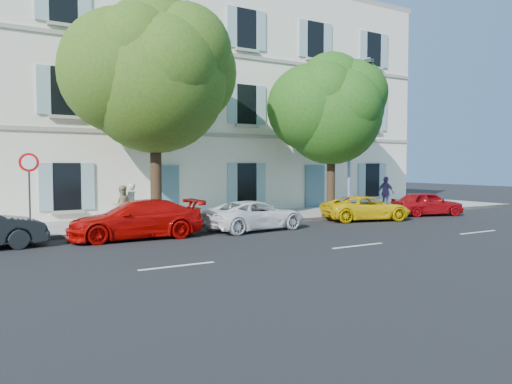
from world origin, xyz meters
TOP-DOWN VIEW (x-y plane):
  - ground at (0.00, 0.00)m, footprint 90.00×90.00m
  - sidewalk at (0.00, 4.45)m, footprint 36.00×4.50m
  - kerb at (0.00, 2.28)m, footprint 36.00×0.16m
  - building at (0.00, 10.20)m, footprint 28.00×7.00m
  - car_red_coupe at (-5.42, 1.07)m, footprint 4.63×2.07m
  - car_white_coupe at (-0.79, 0.89)m, footprint 4.30×2.35m
  - car_yellow_supercar at (5.27, 1.15)m, footprint 4.38×2.88m
  - car_red_hatchback at (9.35, 1.15)m, footprint 3.79×2.37m
  - tree_left at (-3.84, 3.44)m, footprint 5.65×5.65m
  - tree_right at (5.02, 3.34)m, footprint 4.86×4.86m
  - road_sign at (-8.52, 2.81)m, footprint 0.64×0.15m
  - street_lamp at (5.88, 2.86)m, footprint 0.27×1.57m
  - pedestrian_a at (-4.58, 4.34)m, footprint 0.71×0.66m
  - pedestrian_b at (-5.04, 4.02)m, footprint 0.93×0.85m
  - pedestrian_c at (9.28, 3.85)m, footprint 0.53×1.06m

SIDE VIEW (x-z plane):
  - ground at x=0.00m, z-range 0.00..0.00m
  - sidewalk at x=0.00m, z-range 0.00..0.15m
  - kerb at x=0.00m, z-range 0.00..0.16m
  - car_yellow_supercar at x=5.27m, z-range 0.00..1.12m
  - car_white_coupe at x=-0.79m, z-range 0.00..1.14m
  - car_red_hatchback at x=9.35m, z-range 0.00..1.20m
  - car_red_coupe at x=-5.42m, z-range 0.00..1.32m
  - pedestrian_b at x=-5.04m, z-range 0.15..1.71m
  - pedestrian_a at x=-4.58m, z-range 0.15..1.78m
  - pedestrian_c at x=9.28m, z-range 0.15..1.89m
  - road_sign at x=-8.52m, z-range 0.76..3.53m
  - street_lamp at x=5.88m, z-range 0.64..7.99m
  - tree_right at x=5.02m, z-range 1.21..8.70m
  - tree_left at x=-3.84m, z-range 1.41..10.16m
  - building at x=0.00m, z-range 0.00..12.00m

